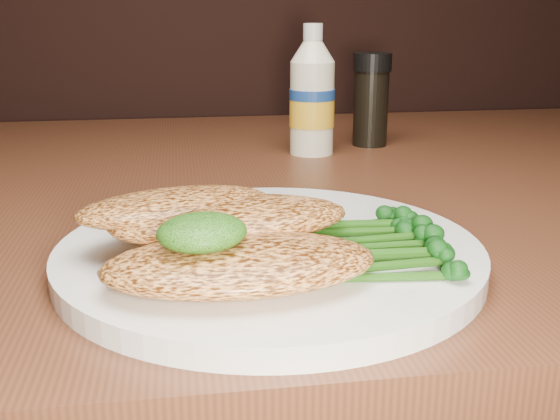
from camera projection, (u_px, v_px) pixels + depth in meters
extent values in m
cylinder|color=white|center=(270.00, 253.00, 0.45)|extent=(0.29, 0.29, 0.02)
ellipsoid|color=#F09A4C|center=(240.00, 264.00, 0.38)|extent=(0.16, 0.09, 0.03)
ellipsoid|color=#F09A4C|center=(231.00, 219.00, 0.43)|extent=(0.17, 0.10, 0.02)
ellipsoid|color=#F09A4C|center=(176.00, 206.00, 0.44)|extent=(0.15, 0.10, 0.02)
ellipsoid|color=#133508|center=(202.00, 232.00, 0.37)|extent=(0.07, 0.06, 0.02)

